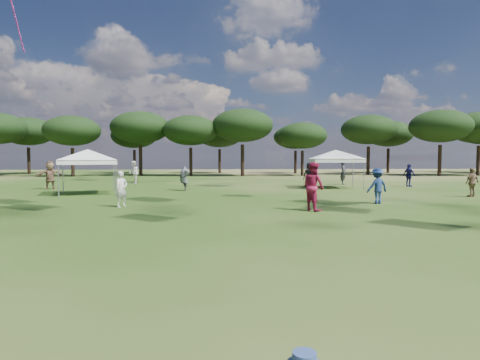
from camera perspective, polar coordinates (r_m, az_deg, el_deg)
name	(u,v)px	position (r m, az deg, el deg)	size (l,w,h in m)	color
tree_line	(233,130)	(48.62, -0.96, 7.14)	(108.78, 17.63, 7.77)	black
tent_left	(88,152)	(24.42, -20.83, 3.81)	(5.98, 5.98, 2.86)	gray
tent_right	(336,152)	(28.20, 13.47, 3.94)	(6.53, 6.53, 2.92)	gray
festival_crowd	(192,179)	(23.54, -6.82, 0.21)	(27.88, 18.66, 1.92)	#171751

